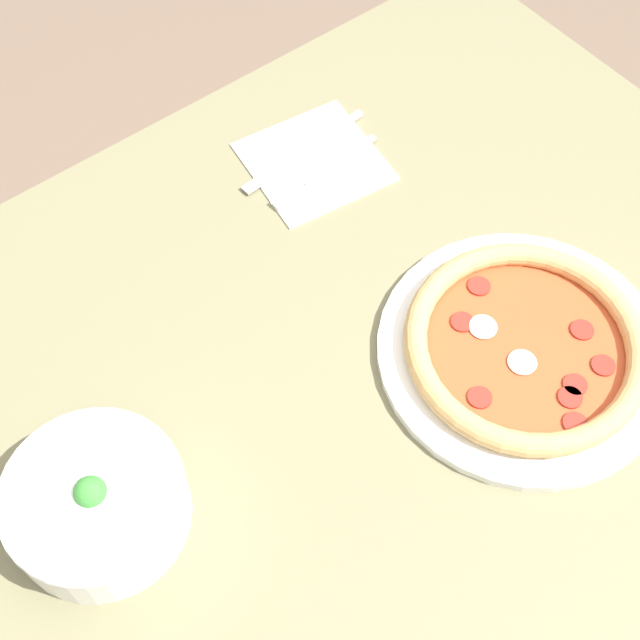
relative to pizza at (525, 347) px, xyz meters
name	(u,v)px	position (x,y,z in m)	size (l,w,h in m)	color
ground_plane	(390,591)	(0.02, 0.10, -0.79)	(8.00, 8.00, 0.00)	brown
dining_table	(428,435)	(0.02, 0.10, -0.13)	(1.05, 1.05, 0.77)	#706B4C
pizza	(525,347)	(0.00, 0.00, 0.00)	(0.32, 0.32, 0.04)	white
bowl	(96,501)	(0.12, 0.46, 0.02)	(0.18, 0.18, 0.08)	white
napkin	(314,162)	(0.36, 0.01, -0.02)	(0.18, 0.18, 0.00)	white
fork	(327,170)	(0.34, 0.01, -0.01)	(0.03, 0.17, 0.00)	silver
knife	(310,147)	(0.38, 0.00, -0.01)	(0.03, 0.20, 0.01)	silver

